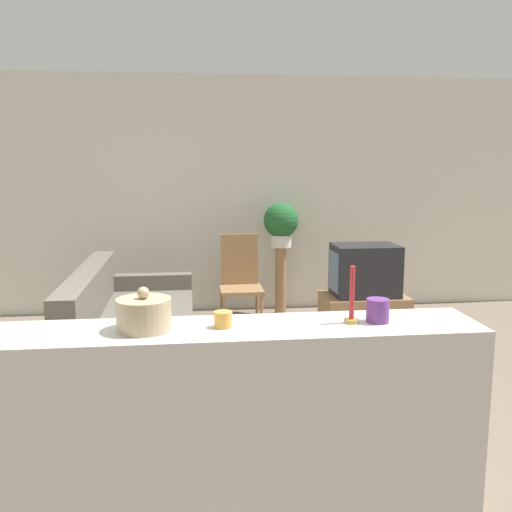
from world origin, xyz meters
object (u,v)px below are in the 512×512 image
at_px(couch, 130,332).
at_px(decorative_bowl, 144,314).
at_px(television, 364,270).
at_px(wooden_chair, 240,278).
at_px(potted_plant, 281,222).

relative_size(couch, decorative_bowl, 8.29).
xyz_separation_m(television, wooden_chair, (-1.19, 0.50, -0.16)).
distance_m(wooden_chair, potted_plant, 0.85).
height_order(television, potted_plant, potted_plant).
bearing_deg(television, decorative_bowl, -124.66).
distance_m(television, wooden_chair, 1.30).
relative_size(television, wooden_chair, 0.66).
bearing_deg(potted_plant, couch, -136.39).
bearing_deg(wooden_chair, decorative_bowl, -102.72).
height_order(couch, wooden_chair, wooden_chair).
relative_size(television, decorative_bowl, 2.54).
distance_m(couch, wooden_chair, 1.50).
distance_m(television, potted_plant, 1.21).
bearing_deg(television, wooden_chair, 157.29).
bearing_deg(decorative_bowl, television, 55.34).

